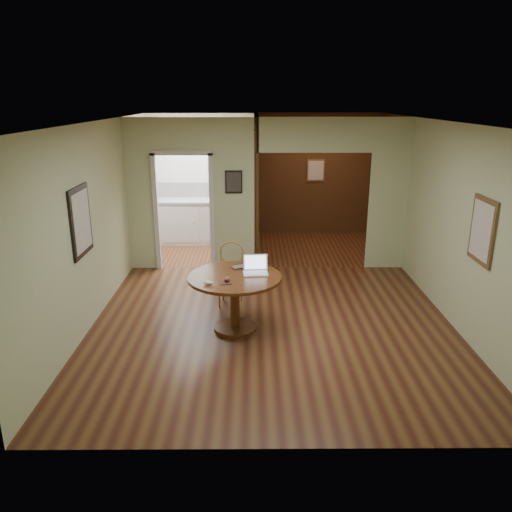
{
  "coord_description": "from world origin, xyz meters",
  "views": [
    {
      "loc": [
        -0.27,
        -6.24,
        3.03
      ],
      "look_at": [
        -0.23,
        -0.2,
        1.09
      ],
      "focal_mm": 35.0,
      "sensor_mm": 36.0,
      "label": 1
    }
  ],
  "objects_px": {
    "chair": "(231,270)",
    "open_laptop": "(255,268)",
    "dining_table": "(235,290)",
    "closed_laptop": "(245,267)"
  },
  "relations": [
    {
      "from": "open_laptop",
      "to": "closed_laptop",
      "type": "distance_m",
      "value": 0.23
    },
    {
      "from": "chair",
      "to": "closed_laptop",
      "type": "bearing_deg",
      "value": -63.12
    },
    {
      "from": "dining_table",
      "to": "open_laptop",
      "type": "height_order",
      "value": "open_laptop"
    },
    {
      "from": "dining_table",
      "to": "chair",
      "type": "xyz_separation_m",
      "value": [
        -0.09,
        0.94,
        -0.04
      ]
    },
    {
      "from": "chair",
      "to": "open_laptop",
      "type": "height_order",
      "value": "open_laptop"
    },
    {
      "from": "open_laptop",
      "to": "dining_table",
      "type": "bearing_deg",
      "value": -158.67
    },
    {
      "from": "chair",
      "to": "open_laptop",
      "type": "relative_size",
      "value": 2.79
    },
    {
      "from": "dining_table",
      "to": "chair",
      "type": "distance_m",
      "value": 0.95
    },
    {
      "from": "dining_table",
      "to": "chair",
      "type": "relative_size",
      "value": 1.3
    },
    {
      "from": "chair",
      "to": "open_laptop",
      "type": "distance_m",
      "value": 0.94
    }
  ]
}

